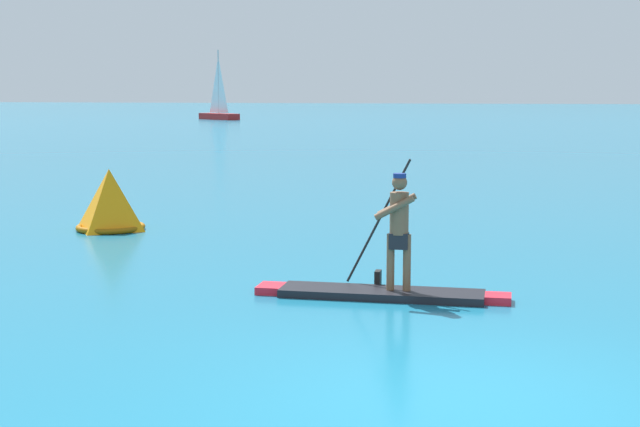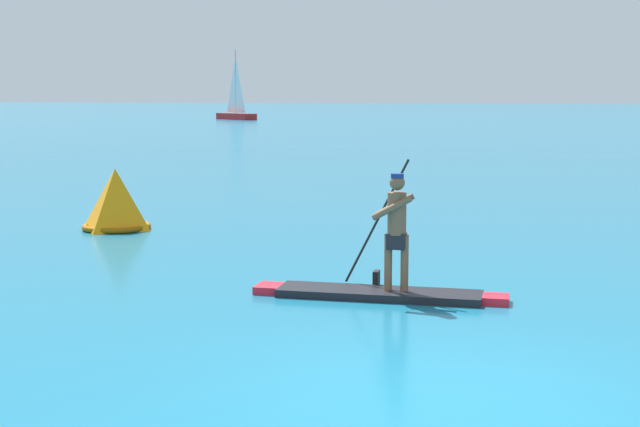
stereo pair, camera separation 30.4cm
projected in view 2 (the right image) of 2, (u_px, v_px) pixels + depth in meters
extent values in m
plane|color=#196B8C|center=(439.00, 397.00, 8.63)|extent=(440.00, 440.00, 0.00)
cube|color=black|center=(379.00, 294.00, 12.79)|extent=(2.87, 0.81, 0.11)
cube|color=red|center=(269.00, 288.00, 13.15)|extent=(0.38, 0.49, 0.11)
cube|color=red|center=(496.00, 299.00, 12.44)|extent=(0.37, 0.42, 0.11)
cylinder|color=brown|center=(388.00, 262.00, 12.71)|extent=(0.11, 0.11, 0.79)
cylinder|color=brown|center=(405.00, 263.00, 12.66)|extent=(0.11, 0.11, 0.79)
cube|color=black|center=(397.00, 241.00, 12.64)|extent=(0.27, 0.23, 0.22)
cylinder|color=brown|center=(397.00, 214.00, 12.59)|extent=(0.26, 0.26, 0.58)
sphere|color=brown|center=(397.00, 183.00, 12.54)|extent=(0.21, 0.21, 0.21)
cylinder|color=navy|center=(397.00, 176.00, 12.52)|extent=(0.18, 0.18, 0.06)
cylinder|color=brown|center=(392.00, 208.00, 12.44)|extent=(0.56, 0.12, 0.36)
cylinder|color=brown|center=(395.00, 205.00, 12.74)|extent=(0.56, 0.12, 0.36)
cylinder|color=black|center=(377.00, 221.00, 13.12)|extent=(0.92, 0.08, 1.80)
cube|color=black|center=(376.00, 282.00, 13.23)|extent=(0.09, 0.20, 0.32)
pyramid|color=orange|center=(116.00, 199.00, 19.07)|extent=(1.30, 1.30, 1.27)
torus|color=#915407|center=(117.00, 226.00, 19.15)|extent=(1.42, 1.42, 0.12)
cube|color=#A51E1E|center=(236.00, 116.00, 95.37)|extent=(5.40, 4.57, 0.64)
cylinder|color=#B2B2B7|center=(236.00, 82.00, 94.90)|extent=(0.12, 0.12, 6.49)
pyramid|color=white|center=(236.00, 84.00, 94.93)|extent=(2.06, 1.63, 5.76)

